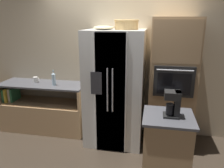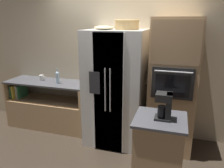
# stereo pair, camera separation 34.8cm
# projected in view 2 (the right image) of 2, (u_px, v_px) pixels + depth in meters

# --- Properties ---
(ground_plane) EXTENTS (20.00, 20.00, 0.00)m
(ground_plane) POSITION_uv_depth(u_px,v_px,m) (111.00, 140.00, 3.82)
(ground_plane) COLOR #382D23
(wall_back) EXTENTS (12.00, 0.06, 2.80)m
(wall_back) POSITION_uv_depth(u_px,v_px,m) (119.00, 56.00, 3.87)
(wall_back) COLOR beige
(wall_back) RESTS_ON ground_plane
(counter_left) EXTENTS (1.58, 0.57, 0.91)m
(counter_left) POSITION_uv_depth(u_px,v_px,m) (49.00, 110.00, 4.26)
(counter_left) COLOR tan
(counter_left) RESTS_ON ground_plane
(refrigerator) EXTENTS (0.92, 0.84, 1.87)m
(refrigerator) POSITION_uv_depth(u_px,v_px,m) (116.00, 88.00, 3.59)
(refrigerator) COLOR silver
(refrigerator) RESTS_ON ground_plane
(wall_oven) EXTENTS (0.69, 0.74, 2.06)m
(wall_oven) POSITION_uv_depth(u_px,v_px,m) (172.00, 86.00, 3.37)
(wall_oven) COLOR tan
(wall_oven) RESTS_ON ground_plane
(island_counter) EXTENTS (0.59, 0.57, 0.94)m
(island_counter) POSITION_uv_depth(u_px,v_px,m) (158.00, 154.00, 2.62)
(island_counter) COLOR tan
(island_counter) RESTS_ON ground_plane
(wicker_basket) EXTENTS (0.37, 0.37, 0.15)m
(wicker_basket) POSITION_uv_depth(u_px,v_px,m) (127.00, 24.00, 3.27)
(wicker_basket) COLOR tan
(wicker_basket) RESTS_ON refrigerator
(fruit_bowl) EXTENTS (0.31, 0.31, 0.06)m
(fruit_bowl) POSITION_uv_depth(u_px,v_px,m) (104.00, 28.00, 3.30)
(fruit_bowl) COLOR beige
(fruit_bowl) RESTS_ON refrigerator
(bottle_tall) EXTENTS (0.07, 0.07, 0.28)m
(bottle_tall) POSITION_uv_depth(u_px,v_px,m) (58.00, 77.00, 3.93)
(bottle_tall) COLOR silver
(bottle_tall) RESTS_ON counter_left
(mug) EXTENTS (0.12, 0.08, 0.10)m
(mug) POSITION_uv_depth(u_px,v_px,m) (42.00, 78.00, 4.16)
(mug) COLOR silver
(mug) RESTS_ON counter_left
(coffee_maker) EXTENTS (0.18, 0.16, 0.31)m
(coffee_maker) POSITION_uv_depth(u_px,v_px,m) (165.00, 105.00, 2.41)
(coffee_maker) COLOR black
(coffee_maker) RESTS_ON island_counter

